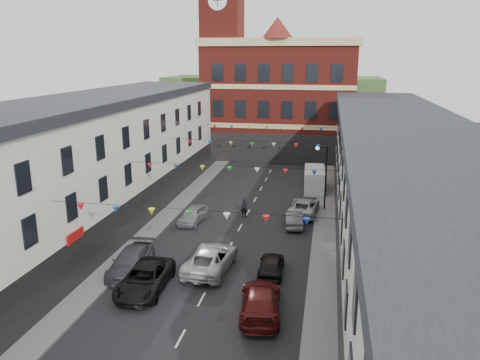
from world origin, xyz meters
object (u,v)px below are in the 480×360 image
Objects in this scene: car_right_e at (294,219)px; car_right_d at (271,265)px; moving_car at (211,258)px; pedestrian at (244,208)px; car_right_c at (261,301)px; car_right_f at (304,207)px; car_left_e at (193,215)px; car_left_c at (145,279)px; white_van at (314,180)px; street_lamp at (323,169)px; car_left_d at (131,261)px.

car_right_d is at bearing 78.32° from car_right_e.
moving_car is (-4.04, -0.05, 0.14)m from car_right_d.
car_right_e is 2.36× the size of pedestrian.
car_right_d is at bearing -96.29° from car_right_c.
car_right_f is 0.89× the size of moving_car.
car_left_e is 0.77× the size of car_right_f.
white_van is (9.23, 24.06, 0.42)m from car_left_c.
car_right_f is (0.67, 3.21, 0.07)m from car_right_e.
car_left_c is at bearing -16.89° from car_right_c.
pedestrian is (-5.74, -9.81, -0.34)m from white_van.
moving_car is at bearing 45.42° from car_left_c.
car_left_c is at bearing -120.10° from street_lamp.
car_left_d is at bearing -27.61° from car_right_c.
car_right_d is 0.74× the size of white_van.
car_left_d reaches higher than car_right_f.
car_left_e is 8.54m from car_right_e.
car_left_d is 5.23m from moving_car.
car_left_d is (-1.87, 2.19, -0.01)m from car_left_c.
car_left_d is at bearing -128.09° from street_lamp.
car_left_c is at bearing -52.86° from car_left_d.
street_lamp reaches higher than car_left_c.
car_left_e is 1.02× the size of car_right_d.
car_right_c reaches higher than car_left_c.
pedestrian is at bearing 62.70° from car_left_d.
white_van reaches higher than car_right_e.
white_van is at bearing -103.69° from car_right_e.
car_left_e is at bearing -66.51° from car_right_c.
car_right_c reaches higher than car_left_d.
moving_car is (3.75, -8.70, 0.13)m from car_left_e.
car_left_d is 9.77m from car_right_c.
car_right_c is at bearing -98.81° from street_lamp.
car_right_f reaches higher than car_right_d.
pedestrian is at bearing -72.75° from car_right_d.
car_right_c is 6.31m from moving_car.
moving_car reaches higher than car_right_f.
white_van reaches higher than car_right_d.
car_right_f is 8.05m from white_van.
car_right_e is at bearing -2.69° from pedestrian.
pedestrian is (-5.14, -1.79, 0.12)m from car_right_f.
car_left_c is 25.77m from white_van.
street_lamp is at bearing -122.38° from car_right_e.
car_right_c is at bearing -52.49° from car_left_e.
street_lamp is 19.79m from car_left_d.
white_van is (1.98, 25.38, 0.40)m from car_right_c.
car_right_c is 3.18× the size of pedestrian.
car_right_c is 17.42m from car_right_f.
white_van is at bearing 74.64° from pedestrian.
white_van reaches higher than car_right_f.
car_right_e is at bearing -99.21° from white_van.
car_left_e reaches higher than car_right_d.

